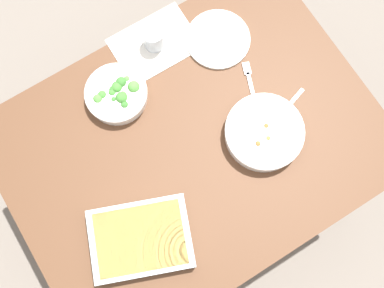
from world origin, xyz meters
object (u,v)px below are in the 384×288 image
(drink_cup, at_px, (154,39))
(side_plate, at_px, (218,39))
(broccoli_bowl, at_px, (117,94))
(fork_on_table, at_px, (250,83))
(stew_bowl, at_px, (264,133))
(baking_dish, at_px, (141,239))
(spoon_by_stew, at_px, (281,114))

(drink_cup, relative_size, side_plate, 0.39)
(broccoli_bowl, xyz_separation_m, side_plate, (-0.39, 0.00, -0.03))
(broccoli_bowl, height_order, fork_on_table, broccoli_bowl)
(stew_bowl, xyz_separation_m, baking_dish, (0.50, 0.08, 0.00))
(baking_dish, xyz_separation_m, fork_on_table, (-0.57, -0.25, -0.03))
(stew_bowl, xyz_separation_m, broccoli_bowl, (0.33, -0.36, -0.00))
(stew_bowl, distance_m, drink_cup, 0.48)
(stew_bowl, distance_m, baking_dish, 0.51)
(stew_bowl, relative_size, spoon_by_stew, 1.47)
(side_plate, bearing_deg, drink_cup, -27.83)
(broccoli_bowl, xyz_separation_m, spoon_by_stew, (-0.43, 0.33, -0.03))
(fork_on_table, bearing_deg, baking_dish, 23.95)
(stew_bowl, height_order, broccoli_bowl, broccoli_bowl)
(side_plate, xyz_separation_m, fork_on_table, (-0.01, 0.19, -0.00))
(fork_on_table, bearing_deg, spoon_by_stew, 101.00)
(stew_bowl, distance_m, fork_on_table, 0.19)
(broccoli_bowl, bearing_deg, drink_cup, -153.43)
(broccoli_bowl, distance_m, fork_on_table, 0.44)
(stew_bowl, xyz_separation_m, fork_on_table, (-0.06, -0.17, -0.03))
(stew_bowl, xyz_separation_m, drink_cup, (0.13, -0.46, 0.01))
(stew_bowl, height_order, drink_cup, drink_cup)
(spoon_by_stew, height_order, fork_on_table, spoon_by_stew)
(stew_bowl, bearing_deg, broccoli_bowl, -47.15)
(broccoli_bowl, distance_m, spoon_by_stew, 0.54)
(broccoli_bowl, height_order, drink_cup, drink_cup)
(broccoli_bowl, height_order, side_plate, broccoli_bowl)
(stew_bowl, bearing_deg, baking_dish, 9.09)
(baking_dish, relative_size, spoon_by_stew, 2.08)
(drink_cup, bearing_deg, baking_dish, 55.87)
(broccoli_bowl, distance_m, baking_dish, 0.47)
(drink_cup, bearing_deg, spoon_by_stew, 117.58)
(stew_bowl, height_order, spoon_by_stew, stew_bowl)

